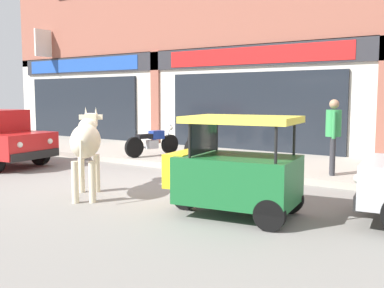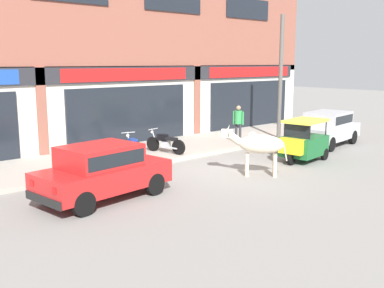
{
  "view_description": "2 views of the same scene",
  "coord_description": "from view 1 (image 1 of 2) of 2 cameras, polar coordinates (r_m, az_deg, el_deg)",
  "views": [
    {
      "loc": [
        6.31,
        -6.6,
        1.81
      ],
      "look_at": [
        1.11,
        1.0,
        0.83
      ],
      "focal_mm": 42.0,
      "sensor_mm": 36.0,
      "label": 1
    },
    {
      "loc": [
        -10.51,
        -10.09,
        3.56
      ],
      "look_at": [
        -0.79,
        1.0,
        0.86
      ],
      "focal_mm": 42.0,
      "sensor_mm": 36.0,
      "label": 2
    }
  ],
  "objects": [
    {
      "name": "sidewalk",
      "position": [
        12.52,
        3.74,
        -1.91
      ],
      "size": [
        19.0,
        3.74,
        0.15
      ],
      "primitive_type": "cube",
      "color": "#A8A093",
      "rests_on": "ground"
    },
    {
      "name": "ground_plane",
      "position": [
        9.31,
        -9.21,
        -5.22
      ],
      "size": [
        90.0,
        90.0,
        0.0
      ],
      "primitive_type": "plane",
      "color": "gray"
    },
    {
      "name": "motorcycle_0",
      "position": [
        12.65,
        -5.01,
        0.27
      ],
      "size": [
        0.68,
        1.78,
        0.88
      ],
      "color": "black",
      "rests_on": "sidewalk"
    },
    {
      "name": "cow",
      "position": [
        8.31,
        -13.28,
        0.34
      ],
      "size": [
        1.6,
        1.75,
        1.61
      ],
      "color": "beige",
      "rests_on": "ground"
    },
    {
      "name": "motorcycle_1",
      "position": [
        11.85,
        0.82,
        -0.1
      ],
      "size": [
        0.66,
        1.78,
        0.88
      ],
      "color": "black",
      "rests_on": "sidewalk"
    },
    {
      "name": "pedestrian",
      "position": [
        9.89,
        17.51,
        1.87
      ],
      "size": [
        0.32,
        0.48,
        1.6
      ],
      "color": "#2D2D33",
      "rests_on": "sidewalk"
    },
    {
      "name": "auto_rickshaw",
      "position": [
        6.82,
        5.31,
        -3.68
      ],
      "size": [
        2.07,
        1.38,
        1.52
      ],
      "color": "black",
      "rests_on": "ground"
    }
  ]
}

